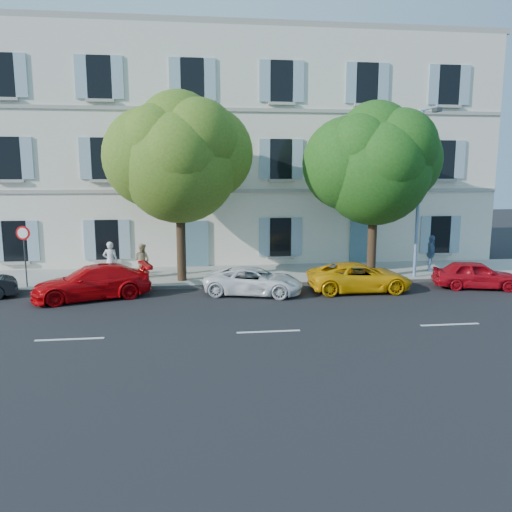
{
  "coord_description": "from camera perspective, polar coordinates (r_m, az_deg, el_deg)",
  "views": [
    {
      "loc": [
        -2.22,
        -18.82,
        4.9
      ],
      "look_at": [
        0.34,
        2.0,
        1.4
      ],
      "focal_mm": 35.0,
      "sensor_mm": 36.0,
      "label": 1
    }
  ],
  "objects": [
    {
      "name": "road_sign",
      "position": [
        22.9,
        -25.01,
        1.34
      ],
      "size": [
        0.59,
        0.15,
        2.59
      ],
      "color": "#383A3D",
      "rests_on": "sidewalk"
    },
    {
      "name": "tree_left",
      "position": [
        22.13,
        -8.78,
        10.36
      ],
      "size": [
        5.15,
        5.15,
        7.98
      ],
      "color": "#3A2819",
      "rests_on": "sidewalk"
    },
    {
      "name": "car_red_hatchback",
      "position": [
        23.36,
        23.83,
        -1.96
      ],
      "size": [
        3.75,
        2.21,
        1.2
      ],
      "primitive_type": "imported",
      "rotation": [
        0.0,
        0.0,
        1.33
      ],
      "color": "#AB0A15",
      "rests_on": "ground"
    },
    {
      "name": "street_lamp",
      "position": [
        23.64,
        18.28,
        7.8
      ],
      "size": [
        0.26,
        1.6,
        7.51
      ],
      "color": "#7293BF",
      "rests_on": "sidewalk"
    },
    {
      "name": "ground",
      "position": [
        19.57,
        -0.28,
        -5.03
      ],
      "size": [
        90.0,
        90.0,
        0.0
      ],
      "primitive_type": "plane",
      "color": "black"
    },
    {
      "name": "sidewalk",
      "position": [
        23.87,
        -1.53,
        -2.19
      ],
      "size": [
        36.0,
        4.5,
        0.15
      ],
      "primitive_type": "cube",
      "color": "#A09E96",
      "rests_on": "ground"
    },
    {
      "name": "tree_right",
      "position": [
        23.1,
        13.42,
        9.52
      ],
      "size": [
        4.93,
        4.93,
        7.6
      ],
      "color": "#3A2819",
      "rests_on": "sidewalk"
    },
    {
      "name": "pedestrian_a",
      "position": [
        23.13,
        -16.29,
        -0.55
      ],
      "size": [
        0.64,
        0.43,
        1.75
      ],
      "primitive_type": "imported",
      "rotation": [
        0.0,
        0.0,
        3.16
      ],
      "color": "silver",
      "rests_on": "sidewalk"
    },
    {
      "name": "pedestrian_b",
      "position": [
        23.39,
        -12.88,
        -0.51
      ],
      "size": [
        0.96,
        0.89,
        1.58
      ],
      "primitive_type": "imported",
      "rotation": [
        0.0,
        0.0,
        2.64
      ],
      "color": "tan",
      "rests_on": "sidewalk"
    },
    {
      "name": "building",
      "position": [
        29.12,
        -2.69,
        11.63
      ],
      "size": [
        28.0,
        7.0,
        12.0
      ],
      "primitive_type": "cube",
      "color": "silver",
      "rests_on": "ground"
    },
    {
      "name": "pedestrian_c",
      "position": [
        25.72,
        19.37,
        0.29
      ],
      "size": [
        0.78,
        1.13,
        1.77
      ],
      "primitive_type": "imported",
      "rotation": [
        0.0,
        0.0,
        1.2
      ],
      "color": "slate",
      "rests_on": "sidewalk"
    },
    {
      "name": "kerb",
      "position": [
        21.75,
        -0.99,
        -3.33
      ],
      "size": [
        36.0,
        0.16,
        0.16
      ],
      "primitive_type": "cube",
      "color": "#9E998E",
      "rests_on": "ground"
    },
    {
      "name": "car_yellow_supercar",
      "position": [
        21.3,
        11.75,
        -2.38
      ],
      "size": [
        4.33,
        2.03,
        1.2
      ],
      "primitive_type": "imported",
      "rotation": [
        0.0,
        0.0,
        1.56
      ],
      "color": "#EEA60A",
      "rests_on": "ground"
    },
    {
      "name": "car_white_coupe",
      "position": [
        20.33,
        -0.23,
        -2.86
      ],
      "size": [
        4.34,
        2.84,
        1.11
      ],
      "primitive_type": "imported",
      "rotation": [
        0.0,
        0.0,
        1.3
      ],
      "color": "white",
      "rests_on": "ground"
    },
    {
      "name": "car_red_coupe",
      "position": [
        20.66,
        -18.21,
        -2.86
      ],
      "size": [
        4.87,
        3.1,
        1.31
      ],
      "primitive_type": "imported",
      "rotation": [
        0.0,
        0.0,
        5.01
      ],
      "color": "#C40509",
      "rests_on": "ground"
    }
  ]
}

